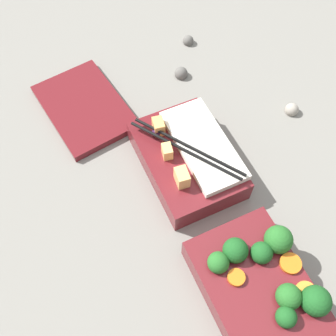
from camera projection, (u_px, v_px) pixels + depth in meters
The scene contains 7 objects.
ground_plane at pixel (217, 229), 0.61m from camera, with size 3.00×3.00×0.00m, color slate.
bento_tray_vegetable at pixel (261, 285), 0.54m from camera, with size 0.19×0.14×0.08m.
bento_tray_rice at pixel (188, 158), 0.65m from camera, with size 0.19×0.13×0.07m.
bento_lid at pixel (85, 107), 0.73m from camera, with size 0.19×0.13×0.01m, color maroon.
pebble_0 at pixel (181, 74), 0.77m from camera, with size 0.03×0.03×0.03m, color #595651.
pebble_1 at pixel (188, 41), 0.82m from camera, with size 0.02×0.02×0.02m, color #595651.
pebble_2 at pixel (292, 110), 0.73m from camera, with size 0.03×0.03×0.03m, color gray.
Camera 1 is at (-0.18, 0.17, 0.58)m, focal length 42.00 mm.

